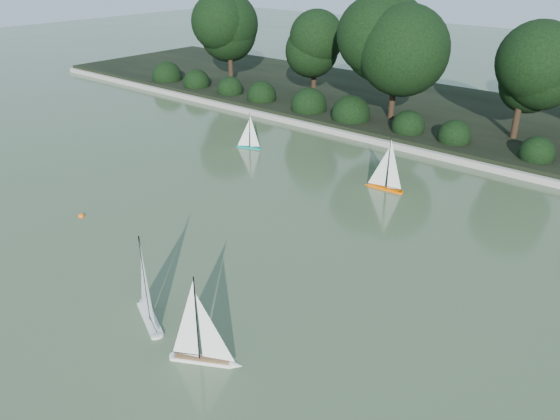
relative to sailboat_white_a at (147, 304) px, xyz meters
name	(u,v)px	position (x,y,z in m)	size (l,w,h in m)	color
ground	(230,295)	(0.60, 1.32, -0.27)	(80.00, 80.00, 0.00)	#3B4B2D
pond_coping	(448,157)	(0.60, 10.32, -0.18)	(40.00, 0.35, 0.18)	gray
far_bank	(499,125)	(0.60, 14.32, -0.12)	(40.00, 8.00, 0.30)	black
tree_line	(536,61)	(1.83, 12.76, 2.37)	(26.31, 3.93, 4.39)	black
shrub_hedge	(463,138)	(0.60, 11.22, 0.18)	(29.10, 1.10, 1.10)	black
sailboat_white_a	(147,304)	(0.00, 0.00, 0.00)	(1.20, 0.67, 1.70)	silver
sailboat_white_b	(207,349)	(1.57, -0.12, -0.03)	(1.06, 0.69, 1.55)	white
sailboat_orange	(383,180)	(0.20, 7.25, -0.03)	(1.10, 0.26, 1.50)	#FF5D00
sailboat_teal	(247,142)	(-4.63, 7.36, -0.08)	(0.84, 0.44, 1.18)	#058E7C
race_buoy	(81,217)	(-4.25, 1.38, -0.27)	(0.15, 0.15, 0.15)	#ED580C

